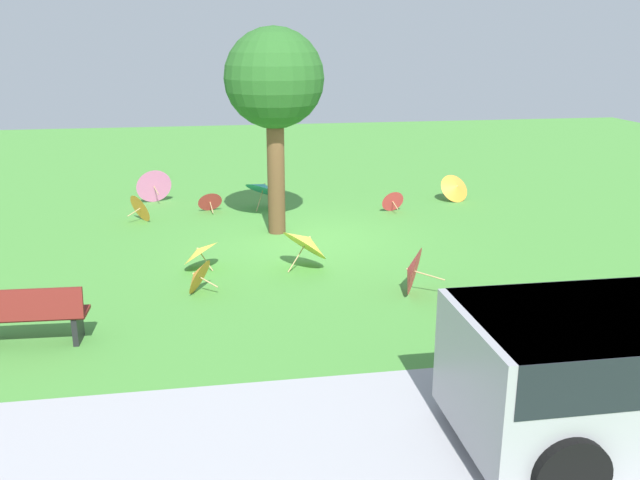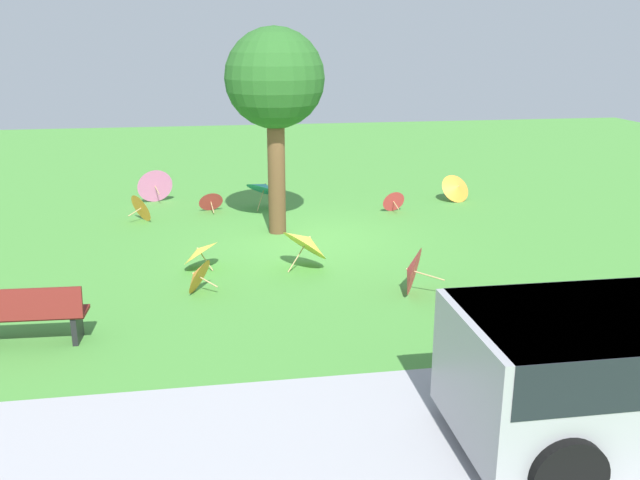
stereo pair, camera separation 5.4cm
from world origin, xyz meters
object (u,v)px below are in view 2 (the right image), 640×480
parasol_blue_0 (492,291)px  parasol_orange_2 (457,188)px  parasol_yellow_1 (199,251)px  parasol_teal_0 (265,187)px  parasol_red_0 (210,200)px  park_bench (28,315)px  shade_tree (275,82)px  parasol_orange_1 (143,207)px  parasol_orange_3 (196,275)px  parasol_red_3 (411,270)px  parasol_red_1 (393,200)px  parasol_yellow_0 (307,241)px  parasol_pink_2 (154,184)px

parasol_blue_0 → parasol_orange_2: (-2.09, -7.33, 0.04)m
parasol_yellow_1 → parasol_teal_0: parasol_teal_0 is taller
parasol_red_0 → park_bench: bearing=70.6°
parasol_orange_2 → parasol_yellow_1: bearing=34.0°
parasol_yellow_1 → shade_tree: bearing=-126.5°
parasol_blue_0 → parasol_orange_1: size_ratio=0.98×
park_bench → parasol_red_0: 7.87m
parasol_orange_2 → parasol_orange_3: size_ratio=1.23×
park_bench → parasol_teal_0: size_ratio=1.27×
parasol_yellow_1 → parasol_red_3: 4.04m
parasol_red_3 → parasol_teal_0: (1.97, -6.37, 0.14)m
parasol_orange_1 → parasol_yellow_1: bearing=109.7°
parasol_blue_0 → parasol_red_3: parasol_red_3 is taller
parasol_blue_0 → parasol_orange_1: (6.03, -6.55, 0.02)m
shade_tree → parasol_red_3: size_ratio=5.02×
parasol_red_0 → parasol_red_1: size_ratio=1.10×
parasol_orange_2 → parasol_teal_0: (5.16, 0.06, 0.20)m
shade_tree → parasol_orange_2: 6.27m
parasol_yellow_0 → parasol_orange_3: bearing=25.4°
parasol_orange_2 → parasol_blue_0: bearing=74.1°
park_bench → parasol_orange_1: size_ratio=2.04×
parasol_blue_0 → parasol_yellow_0: 3.66m
parasol_yellow_0 → parasol_red_1: 4.86m
parasol_orange_1 → parasol_orange_3: parasol_orange_1 is taller
shade_tree → parasol_red_1: bearing=-155.1°
shade_tree → parasol_pink_2: bearing=-49.5°
park_bench → parasol_orange_3: size_ratio=2.12×
parasol_yellow_0 → parasol_yellow_1: size_ratio=1.22×
park_bench → parasol_red_1: bearing=-137.0°
parasol_blue_0 → parasol_teal_0: parasol_teal_0 is taller
parasol_red_0 → parasol_yellow_1: 4.50m
parasol_yellow_0 → parasol_orange_2: (-4.74, -4.81, -0.17)m
parasol_teal_0 → shade_tree: bearing=92.7°
parasol_yellow_0 → parasol_blue_0: bearing=136.4°
parasol_teal_0 → parasol_red_0: bearing=0.5°
parasol_red_1 → parasol_orange_3: parasol_orange_3 is taller
parasol_red_0 → parasol_orange_3: size_ratio=0.89×
shade_tree → parasol_teal_0: bearing=-87.3°
parasol_yellow_1 → parasol_orange_3: bearing=88.0°
parasol_orange_3 → parasol_teal_0: size_ratio=0.60×
parasol_orange_1 → parasol_red_3: parasol_red_3 is taller
parasol_pink_2 → parasol_teal_0: (-2.84, 1.26, 0.10)m
parasol_orange_3 → parasol_red_3: size_ratio=0.86×
parasol_orange_3 → parasol_yellow_0: bearing=-154.6°
parasol_yellow_1 → parasol_teal_0: bearing=-109.7°
parasol_blue_0 → parasol_orange_1: bearing=-47.4°
park_bench → shade_tree: (-4.09, -5.24, 2.86)m
parasol_orange_2 → parasol_red_3: size_ratio=1.06×
parasol_orange_3 → parasol_red_3: bearing=170.2°
parasol_pink_2 → parasol_orange_3: bearing=99.6°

